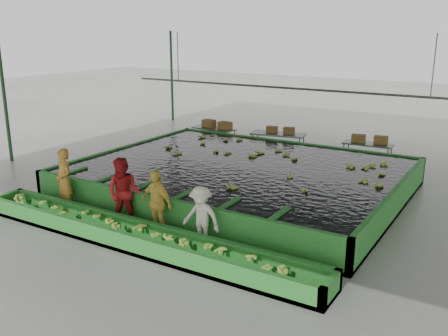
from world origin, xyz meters
The scene contains 21 objects.
ground centered at (0.00, 0.00, 0.00)m, with size 80.00×80.00×0.00m, color gray.
shed_roof centered at (0.00, 0.00, 5.00)m, with size 20.00×22.00×0.04m, color gray.
shed_posts centered at (0.00, 0.00, 2.50)m, with size 20.00×22.00×5.00m, color #214725, non-canonical shape.
flotation_tank centered at (0.00, 1.50, 0.45)m, with size 10.00×8.00×0.90m, color #297E2B, non-canonical shape.
tank_water centered at (0.00, 1.50, 0.85)m, with size 9.70×7.70×0.00m, color black.
sorting_trough centered at (0.00, -3.60, 0.25)m, with size 10.00×1.00×0.50m, color #297E2B, non-canonical shape.
cableway_rail centered at (0.00, 5.00, 3.00)m, with size 0.08×0.08×14.00m, color #59605B.
rail_hanger_left centered at (-5.00, 5.00, 4.00)m, with size 0.04×0.04×2.00m, color #59605B.
rail_hanger_right centered at (5.00, 5.00, 4.00)m, with size 0.04×0.04×2.00m, color #59605B.
worker_a centered at (-3.36, -2.80, 0.93)m, with size 0.68×0.45×1.86m, color gold.
worker_b centered at (-1.09, -2.80, 0.95)m, with size 0.92×0.72×1.90m, color #B01A1D.
worker_c centered at (0.01, -2.80, 0.87)m, with size 1.02×0.42×1.74m, color #F2CE51.
worker_d centered at (1.37, -2.80, 0.77)m, with size 0.99×0.57×1.54m, color #F0ECCD.
packing_table_left centered at (-3.98, 6.17, 0.45)m, with size 1.96×0.79×0.89m, color #59605B, non-canonical shape.
packing_table_mid centered at (-0.86, 6.16, 0.50)m, with size 2.19×0.87×1.00m, color #59605B, non-canonical shape.
packing_table_right centered at (2.63, 6.88, 0.42)m, with size 1.87×0.75×0.85m, color #59605B, non-canonical shape.
box_stack_left centered at (-3.89, 6.27, 0.89)m, with size 1.44×0.40×0.31m, color brown, non-canonical shape.
box_stack_mid centered at (-0.81, 6.26, 1.00)m, with size 1.15×0.32×0.25m, color brown, non-canonical shape.
box_stack_right centered at (2.66, 6.97, 0.85)m, with size 1.36×0.38×0.29m, color brown, non-canonical shape.
floating_bananas centered at (0.00, 2.30, 0.85)m, with size 8.76×5.97×0.12m, color #9FC43F, non-canonical shape.
trough_bananas centered at (0.00, -3.60, 0.40)m, with size 8.51×0.57×0.11m, color #9FC43F, non-canonical shape.
Camera 1 is at (7.68, -12.08, 5.15)m, focal length 40.00 mm.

